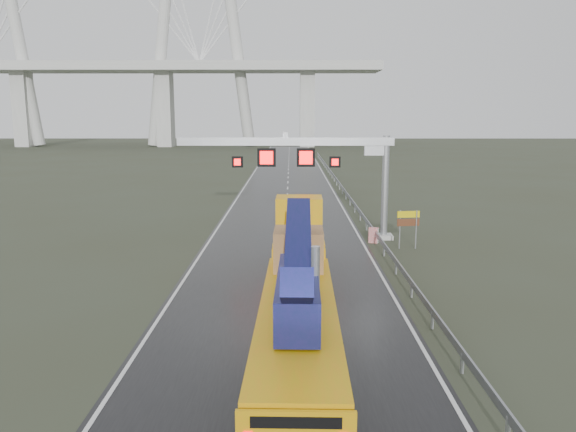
{
  "coord_description": "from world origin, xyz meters",
  "views": [
    {
      "loc": [
        0.35,
        -20.62,
        8.49
      ],
      "look_at": [
        0.21,
        9.09,
        3.2
      ],
      "focal_mm": 35.0,
      "sensor_mm": 36.0,
      "label": 1
    }
  ],
  "objects_px": {
    "heavy_haul_truck": "(298,264)",
    "striped_barrier": "(374,235)",
    "sign_gantry": "(316,159)",
    "exit_sign_pair": "(408,222)"
  },
  "relations": [
    {
      "from": "exit_sign_pair",
      "to": "striped_barrier",
      "type": "distance_m",
      "value": 2.87
    },
    {
      "from": "exit_sign_pair",
      "to": "heavy_haul_truck",
      "type": "bearing_deg",
      "value": -131.81
    },
    {
      "from": "heavy_haul_truck",
      "to": "sign_gantry",
      "type": "bearing_deg",
      "value": 85.31
    },
    {
      "from": "sign_gantry",
      "to": "exit_sign_pair",
      "type": "bearing_deg",
      "value": -27.31
    },
    {
      "from": "sign_gantry",
      "to": "striped_barrier",
      "type": "bearing_deg",
      "value": -18.81
    },
    {
      "from": "exit_sign_pair",
      "to": "sign_gantry",
      "type": "bearing_deg",
      "value": 144.74
    },
    {
      "from": "striped_barrier",
      "to": "sign_gantry",
      "type": "bearing_deg",
      "value": -176.15
    },
    {
      "from": "heavy_haul_truck",
      "to": "striped_barrier",
      "type": "height_order",
      "value": "heavy_haul_truck"
    },
    {
      "from": "heavy_haul_truck",
      "to": "striped_barrier",
      "type": "xyz_separation_m",
      "value": [
        5.29,
        12.48,
        -1.31
      ]
    },
    {
      "from": "sign_gantry",
      "to": "striped_barrier",
      "type": "distance_m",
      "value": 6.54
    }
  ]
}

